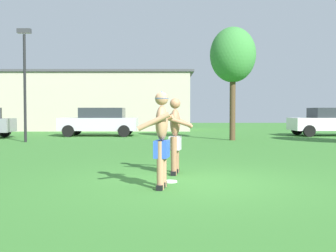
{
  "coord_description": "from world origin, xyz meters",
  "views": [
    {
      "loc": [
        -0.41,
        -7.94,
        1.4
      ],
      "look_at": [
        -0.39,
        1.62,
        1.05
      ],
      "focal_mm": 43.49,
      "sensor_mm": 36.0,
      "label": 1
    }
  ],
  "objects_px": {
    "player_in_gray": "(175,134)",
    "tree_left_field": "(232,56)",
    "frisbee": "(169,181)",
    "car_silver_near_post": "(99,121)",
    "player_with_cap": "(160,135)",
    "car_white_mid_lot": "(329,121)",
    "lamp_post": "(24,72)"
  },
  "relations": [
    {
      "from": "player_in_gray",
      "to": "tree_left_field",
      "type": "xyz_separation_m",
      "value": [
        2.93,
        10.46,
        3.15
      ]
    },
    {
      "from": "frisbee",
      "to": "car_silver_near_post",
      "type": "xyz_separation_m",
      "value": [
        -3.87,
        14.82,
        0.81
      ]
    },
    {
      "from": "player_with_cap",
      "to": "frisbee",
      "type": "height_order",
      "value": "player_with_cap"
    },
    {
      "from": "car_silver_near_post",
      "to": "tree_left_field",
      "type": "bearing_deg",
      "value": -25.59
    },
    {
      "from": "frisbee",
      "to": "car_white_mid_lot",
      "type": "height_order",
      "value": "car_white_mid_lot"
    },
    {
      "from": "player_with_cap",
      "to": "tree_left_field",
      "type": "xyz_separation_m",
      "value": [
        3.21,
        12.14,
        3.06
      ]
    },
    {
      "from": "player_with_cap",
      "to": "lamp_post",
      "type": "bearing_deg",
      "value": 119.96
    },
    {
      "from": "player_with_cap",
      "to": "player_in_gray",
      "type": "relative_size",
      "value": 1.04
    },
    {
      "from": "car_white_mid_lot",
      "to": "tree_left_field",
      "type": "distance_m",
      "value": 7.69
    },
    {
      "from": "car_white_mid_lot",
      "to": "lamp_post",
      "type": "xyz_separation_m",
      "value": [
        -15.6,
        -4.64,
        2.34
      ]
    },
    {
      "from": "lamp_post",
      "to": "tree_left_field",
      "type": "height_order",
      "value": "tree_left_field"
    },
    {
      "from": "car_silver_near_post",
      "to": "tree_left_field",
      "type": "relative_size",
      "value": 0.8
    },
    {
      "from": "player_with_cap",
      "to": "player_in_gray",
      "type": "distance_m",
      "value": 1.71
    },
    {
      "from": "player_with_cap",
      "to": "car_white_mid_lot",
      "type": "distance_m",
      "value": 18.15
    },
    {
      "from": "car_white_mid_lot",
      "to": "player_in_gray",
      "type": "bearing_deg",
      "value": -122.91
    },
    {
      "from": "car_silver_near_post",
      "to": "lamp_post",
      "type": "xyz_separation_m",
      "value": [
        -2.61,
        -4.51,
        2.34
      ]
    },
    {
      "from": "frisbee",
      "to": "player_in_gray",
      "type": "bearing_deg",
      "value": 83.17
    },
    {
      "from": "car_white_mid_lot",
      "to": "tree_left_field",
      "type": "xyz_separation_m",
      "value": [
        -6.07,
        -3.45,
        3.21
      ]
    },
    {
      "from": "player_with_cap",
      "to": "lamp_post",
      "type": "distance_m",
      "value": 12.83
    },
    {
      "from": "frisbee",
      "to": "car_silver_near_post",
      "type": "relative_size",
      "value": 0.07
    },
    {
      "from": "car_silver_near_post",
      "to": "tree_left_field",
      "type": "distance_m",
      "value": 8.32
    },
    {
      "from": "tree_left_field",
      "to": "lamp_post",
      "type": "bearing_deg",
      "value": -172.87
    },
    {
      "from": "player_in_gray",
      "to": "car_white_mid_lot",
      "type": "xyz_separation_m",
      "value": [
        9.0,
        13.91,
        -0.06
      ]
    },
    {
      "from": "car_silver_near_post",
      "to": "tree_left_field",
      "type": "height_order",
      "value": "tree_left_field"
    },
    {
      "from": "player_in_gray",
      "to": "car_silver_near_post",
      "type": "distance_m",
      "value": 14.34
    },
    {
      "from": "player_with_cap",
      "to": "car_silver_near_post",
      "type": "bearing_deg",
      "value": 103.48
    },
    {
      "from": "player_with_cap",
      "to": "frisbee",
      "type": "relative_size",
      "value": 6.11
    },
    {
      "from": "frisbee",
      "to": "car_silver_near_post",
      "type": "bearing_deg",
      "value": 104.62
    },
    {
      "from": "player_with_cap",
      "to": "tree_left_field",
      "type": "distance_m",
      "value": 12.93
    },
    {
      "from": "tree_left_field",
      "to": "player_with_cap",
      "type": "bearing_deg",
      "value": -104.83
    },
    {
      "from": "car_silver_near_post",
      "to": "player_with_cap",
      "type": "bearing_deg",
      "value": -76.52
    },
    {
      "from": "player_in_gray",
      "to": "player_with_cap",
      "type": "bearing_deg",
      "value": -99.65
    }
  ]
}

